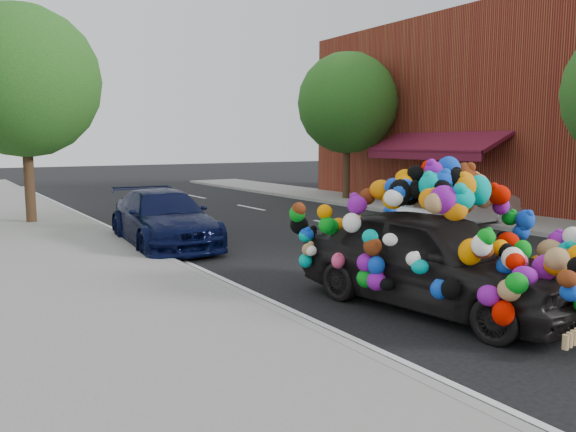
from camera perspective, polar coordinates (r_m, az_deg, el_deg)
name	(u,v)px	position (r m, az deg, el deg)	size (l,w,h in m)	color
ground	(345,274)	(10.21, 5.77, -5.92)	(100.00, 100.00, 0.00)	black
sidewalk	(101,309)	(8.32, -18.43, -8.99)	(4.00, 60.00, 0.12)	gray
kerb	(227,289)	(8.96, -6.18, -7.41)	(0.15, 60.00, 0.13)	gray
footpath_far	(496,219)	(18.12, 20.34, -0.26)	(3.00, 40.00, 0.12)	gray
lane_markings	(476,253)	(12.72, 18.60, -3.57)	(6.00, 50.00, 0.01)	silver
tree_near_sidewalk	(23,82)	(17.50, -25.30, 12.24)	(4.20, 4.20, 6.13)	#332114
tree_far_b	(347,103)	(22.79, 6.03, 11.32)	(4.00, 4.00, 5.90)	#332114
plush_art_car	(434,235)	(8.22, 14.66, -1.89)	(2.70, 4.65, 2.08)	black
navy_sedan	(164,218)	(13.17, -12.51, -0.22)	(1.78, 4.37, 1.27)	black
silver_hatchback	(458,203)	(16.28, 16.89, 1.23)	(1.43, 4.10, 1.35)	silver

